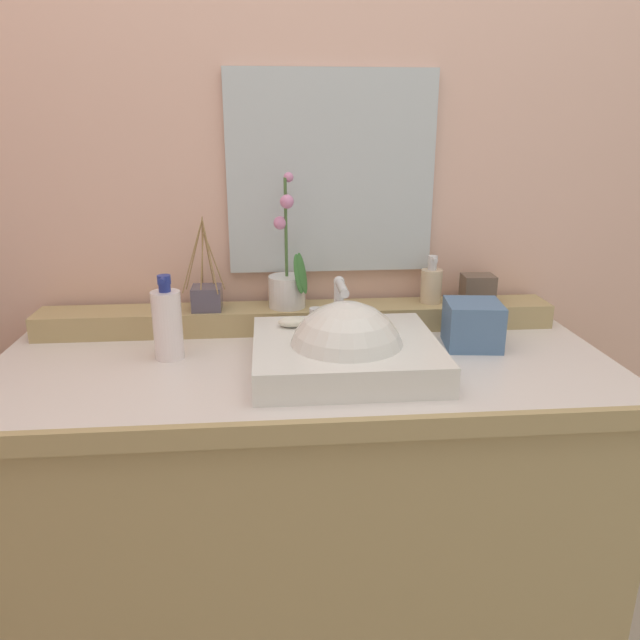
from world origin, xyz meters
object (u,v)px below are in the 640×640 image
sink_basin (346,357)px  tissue_box (473,324)px  lotion_bottle (167,323)px  reed_diffuser (207,297)px  soap_bar (293,322)px  soap_dispenser (431,284)px  trinket_box (478,288)px  potted_plant (287,281)px

sink_basin → tissue_box: size_ratio=3.13×
lotion_bottle → reed_diffuser: bearing=67.5°
soap_bar → soap_dispenser: bearing=26.2°
soap_bar → tissue_box: 0.44m
lotion_bottle → trinket_box: bearing=13.3°
soap_bar → tissue_box: (0.44, 0.01, -0.02)m
sink_basin → potted_plant: bearing=112.0°
potted_plant → reed_diffuser: potted_plant is taller
trinket_box → sink_basin: bearing=-141.0°
sink_basin → lotion_bottle: size_ratio=2.05×
sink_basin → trinket_box: (0.40, 0.30, 0.07)m
lotion_bottle → sink_basin: bearing=-15.1°
reed_diffuser → soap_bar: bearing=-39.1°
soap_bar → trinket_box: 0.54m
soap_dispenser → trinket_box: size_ratio=1.52×
soap_bar → reed_diffuser: (-0.21, 0.17, 0.02)m
tissue_box → potted_plant: bearing=159.5°
sink_basin → reed_diffuser: (-0.33, 0.29, 0.07)m
soap_dispenser → trinket_box: bearing=-1.9°
potted_plant → reed_diffuser: (-0.21, -0.00, -0.04)m
reed_diffuser → lotion_bottle: 0.19m
soap_bar → reed_diffuser: reed_diffuser is taller
soap_bar → soap_dispenser: size_ratio=0.55×
reed_diffuser → trinket_box: (0.72, 0.01, 0.00)m
sink_basin → lotion_bottle: 0.42m
trinket_box → soap_dispenser: bearing=-179.8°
trinket_box → tissue_box: bearing=-109.4°
trinket_box → tissue_box: trinket_box is taller
soap_bar → soap_dispenser: soap_dispenser is taller
lotion_bottle → tissue_box: 0.73m
soap_bar → reed_diffuser: 0.28m
soap_bar → potted_plant: bearing=91.8°
potted_plant → reed_diffuser: bearing=-179.0°
soap_bar → soap_dispenser: (0.38, 0.19, 0.03)m
sink_basin → reed_diffuser: bearing=138.6°
lotion_bottle → tissue_box: size_ratio=1.53×
lotion_bottle → potted_plant: bearing=32.9°
soap_bar → trinket_box: (0.51, 0.18, 0.02)m
tissue_box → reed_diffuser: bearing=166.0°
soap_dispenser → potted_plant: bearing=-178.6°
potted_plant → lotion_bottle: (-0.28, -0.18, -0.05)m
tissue_box → soap_bar: bearing=-178.5°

